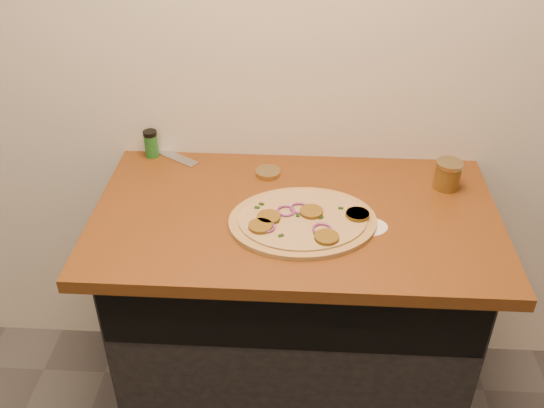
# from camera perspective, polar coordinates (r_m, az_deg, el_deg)

# --- Properties ---
(cabinet) EXTENTS (1.10, 0.60, 0.86)m
(cabinet) POSITION_cam_1_polar(r_m,az_deg,el_deg) (2.12, 1.98, -10.63)
(cabinet) COLOR black
(cabinet) RESTS_ON ground
(countertop) EXTENTS (1.20, 0.70, 0.04)m
(countertop) POSITION_cam_1_polar(r_m,az_deg,el_deg) (1.81, 2.23, -1.16)
(countertop) COLOR brown
(countertop) RESTS_ON cabinet
(pizza) EXTENTS (0.47, 0.47, 0.03)m
(pizza) POSITION_cam_1_polar(r_m,az_deg,el_deg) (1.74, 2.96, -1.56)
(pizza) COLOR tan
(pizza) RESTS_ON countertop
(chefs_knife) EXTENTS (0.27, 0.19, 0.02)m
(chefs_knife) POSITION_cam_1_polar(r_m,az_deg,el_deg) (2.14, -10.80, 5.16)
(chefs_knife) COLOR #B7BAC1
(chefs_knife) RESTS_ON countertop
(mason_jar_lid) EXTENTS (0.09, 0.09, 0.02)m
(mason_jar_lid) POSITION_cam_1_polar(r_m,az_deg,el_deg) (1.96, -0.38, 2.97)
(mason_jar_lid) COLOR tan
(mason_jar_lid) RESTS_ON countertop
(salsa_jar) EXTENTS (0.08, 0.08, 0.09)m
(salsa_jar) POSITION_cam_1_polar(r_m,az_deg,el_deg) (1.96, 16.20, 2.67)
(salsa_jar) COLOR #A11410
(salsa_jar) RESTS_ON countertop
(spice_shaker) EXTENTS (0.05, 0.05, 0.09)m
(spice_shaker) POSITION_cam_1_polar(r_m,az_deg,el_deg) (2.09, -11.30, 5.60)
(spice_shaker) COLOR #206725
(spice_shaker) RESTS_ON countertop
(flour_spill) EXTENTS (0.15, 0.15, 0.00)m
(flour_spill) POSITION_cam_1_polar(r_m,az_deg,el_deg) (1.75, 8.61, -2.12)
(flour_spill) COLOR silver
(flour_spill) RESTS_ON countertop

